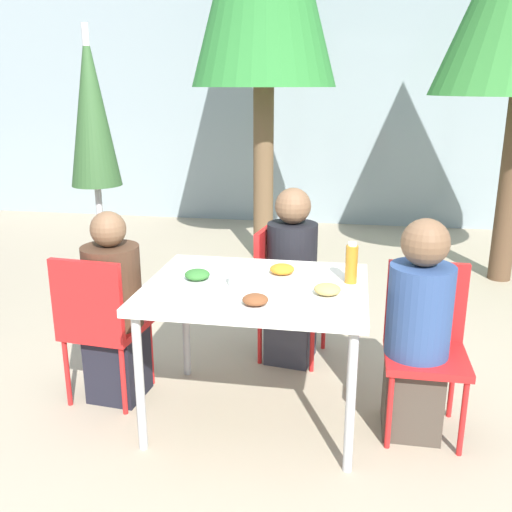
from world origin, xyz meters
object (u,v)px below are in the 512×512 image
drinking_cup (235,278)px  salad_bowl (163,290)px  chair_far (281,283)px  person_right (417,334)px  bottle (351,263)px  person_far (292,280)px  person_left (115,313)px  chair_left (99,319)px  chair_right (425,336)px  closed_umbrella (93,124)px

drinking_cup → salad_bowl: drinking_cup is taller
chair_far → salad_bowl: 1.10m
person_right → bottle: (-0.34, 0.11, 0.31)m
person_far → person_right: bearing=53.9°
person_right → drinking_cup: bearing=2.9°
person_left → person_right: person_right is taller
chair_left → chair_right: 1.72m
chair_left → closed_umbrella: bearing=117.7°
person_far → closed_umbrella: 1.62m
bottle → drinking_cup: bottle is taller
chair_far → salad_bowl: (-0.45, -0.97, 0.27)m
person_left → chair_right: (1.66, 0.00, -0.01)m
chair_far → salad_bowl: size_ratio=4.48×
chair_far → drinking_cup: (-0.13, -0.80, 0.29)m
person_far → closed_umbrella: (-1.31, 0.14, 0.93)m
person_left → chair_far: bearing=44.2°
person_left → drinking_cup: (0.71, -0.12, 0.28)m
chair_left → person_far: (0.97, 0.69, 0.04)m
salad_bowl → chair_left: bearing=154.3°
person_left → bottle: 1.32m
person_right → closed_umbrella: bearing=-22.4°
chair_right → salad_bowl: (-1.27, -0.29, 0.27)m
chair_left → bottle: (1.33, 0.11, 0.35)m
chair_far → chair_right: bearing=59.3°
person_far → bottle: 0.75m
person_right → person_far: size_ratio=1.00×
person_left → drinking_cup: person_left is taller
chair_right → chair_far: bearing=-39.3°
person_right → drinking_cup: 0.94m
chair_far → person_right: bearing=54.3°
bottle → closed_umbrella: bearing=156.7°
bottle → salad_bowl: bottle is taller
chair_right → bottle: 0.52m
bottle → drinking_cup: (-0.57, -0.16, -0.06)m
chair_far → drinking_cup: bearing=-0.7°
person_far → person_left: bearing=-47.1°
person_left → bottle: size_ratio=5.07×
chair_far → salad_bowl: bearing=-16.2°
person_far → drinking_cup: size_ratio=12.74×
chair_right → closed_umbrella: 2.40m
person_left → bottle: (1.27, 0.04, 0.34)m
chair_left → person_right: (1.67, -0.00, 0.04)m
chair_left → chair_far: (0.90, 0.76, 0.00)m
person_left → person_far: person_far is taller
person_far → salad_bowl: person_far is taller
closed_umbrella → drinking_cup: size_ratio=23.55×
person_far → bottle: size_ratio=5.28×
bottle → chair_right: bearing=-5.0°
chair_right → drinking_cup: 1.00m
person_right → person_left: bearing=-2.5°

